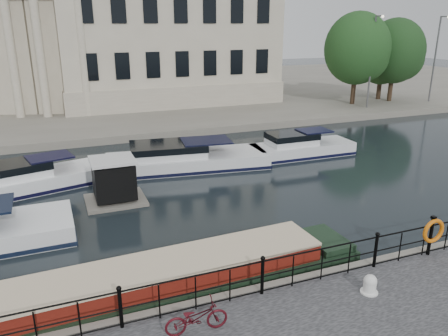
{
  "coord_description": "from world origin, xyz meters",
  "views": [
    {
      "loc": [
        -4.99,
        -11.92,
        7.99
      ],
      "look_at": [
        0.5,
        2.0,
        3.0
      ],
      "focal_mm": 35.0,
      "sensor_mm": 36.0,
      "label": 1
    }
  ],
  "objects_px": {
    "bicycle": "(196,317)",
    "mooring_bollard": "(370,284)",
    "life_ring_post": "(433,232)",
    "harbour_hut": "(114,183)",
    "narrowboat": "(126,296)"
  },
  "relations": [
    {
      "from": "life_ring_post",
      "to": "bicycle",
      "type": "bearing_deg",
      "value": -174.82
    },
    {
      "from": "bicycle",
      "to": "life_ring_post",
      "type": "distance_m",
      "value": 8.53
    },
    {
      "from": "bicycle",
      "to": "mooring_bollard",
      "type": "xyz_separation_m",
      "value": [
        5.19,
        -0.23,
        -0.16
      ]
    },
    {
      "from": "bicycle",
      "to": "life_ring_post",
      "type": "xyz_separation_m",
      "value": [
        8.49,
        0.77,
        0.46
      ]
    },
    {
      "from": "bicycle",
      "to": "narrowboat",
      "type": "relative_size",
      "value": 0.1
    },
    {
      "from": "life_ring_post",
      "to": "harbour_hut",
      "type": "bearing_deg",
      "value": 132.17
    },
    {
      "from": "bicycle",
      "to": "life_ring_post",
      "type": "bearing_deg",
      "value": -81.17
    },
    {
      "from": "mooring_bollard",
      "to": "harbour_hut",
      "type": "xyz_separation_m",
      "value": [
        -5.7,
        10.93,
        0.13
      ]
    },
    {
      "from": "life_ring_post",
      "to": "harbour_hut",
      "type": "distance_m",
      "value": 13.41
    },
    {
      "from": "life_ring_post",
      "to": "narrowboat",
      "type": "height_order",
      "value": "life_ring_post"
    },
    {
      "from": "narrowboat",
      "to": "bicycle",
      "type": "bearing_deg",
      "value": -62.98
    },
    {
      "from": "bicycle",
      "to": "mooring_bollard",
      "type": "height_order",
      "value": "bicycle"
    },
    {
      "from": "harbour_hut",
      "to": "narrowboat",
      "type": "bearing_deg",
      "value": -96.17
    },
    {
      "from": "narrowboat",
      "to": "harbour_hut",
      "type": "bearing_deg",
      "value": 81.63
    },
    {
      "from": "life_ring_post",
      "to": "harbour_hut",
      "type": "xyz_separation_m",
      "value": [
        -9.0,
        9.93,
        -0.48
      ]
    }
  ]
}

